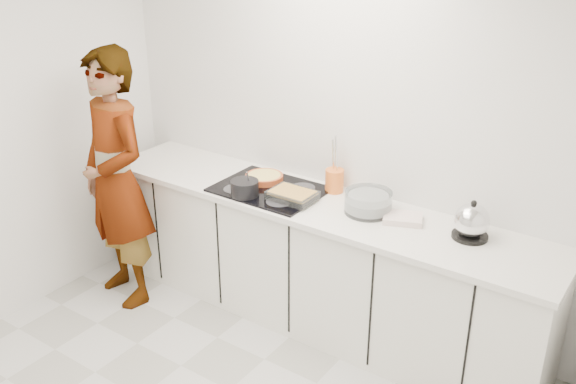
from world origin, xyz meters
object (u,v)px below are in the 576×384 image
Objects in this scene: mixing_bowl at (368,203)px; tart_dish at (264,177)px; kettle at (471,222)px; utensil_crock at (334,181)px; saucepan at (245,188)px; baking_dish at (292,195)px; hob at (269,189)px; cook at (116,180)px.

tart_dish is at bearing 179.19° from mixing_bowl.
mixing_bowl is 1.63× the size of kettle.
saucepan is at bearing -136.24° from utensil_crock.
saucepan is 0.66× the size of baking_dish.
hob is 3.65× the size of saucepan.
saucepan is at bearing 34.44° from cook.
saucepan is 0.82m from mixing_bowl.
mixing_bowl is at bearing -24.81° from utensil_crock.
saucepan is 1.47m from kettle.
cook is (-1.33, -0.75, -0.06)m from utensil_crock.
baking_dish is at bearing -164.23° from mixing_bowl.
kettle is 2.41m from cook.
cook reaches higher than kettle.
kettle is (0.65, 0.04, 0.04)m from mixing_bowl.
baking_dish is 0.33m from utensil_crock.
saucepan reaches higher than hob.
mixing_bowl reaches higher than tart_dish.
tart_dish is 2.23× the size of utensil_crock.
saucepan is at bearing -168.22° from kettle.
mixing_bowl is at bearing 33.57° from cook.
baking_dish is 1.25× the size of kettle.
kettle reaches higher than hob.
baking_dish is at bearing -171.29° from kettle.
hob is at bearing 69.73° from saucepan.
saucepan is 0.61m from utensil_crock.
cook is (-2.32, -0.63, -0.08)m from kettle.
utensil_crock reaches higher than mixing_bowl.
tart_dish is 1.46× the size of kettle.
utensil_crock is at bearing 173.04° from kettle.
cook reaches higher than baking_dish.
mixing_bowl is at bearing 18.51° from saucepan.
baking_dish is 0.16× the size of cook.
utensil_crock is at bearing 43.76° from saucepan.
mixing_bowl is (0.71, 0.08, 0.06)m from hob.
cook is at bearing -160.49° from mixing_bowl.
kettle is (1.14, 0.17, 0.06)m from baking_dish.
mixing_bowl is 1.77m from cook.
saucepan is (0.04, -0.27, 0.03)m from tart_dish.
hob is 0.45m from utensil_crock.
baking_dish reaches higher than hob.
utensil_crock is at bearing 64.34° from baking_dish.
saucepan is 0.32m from baking_dish.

